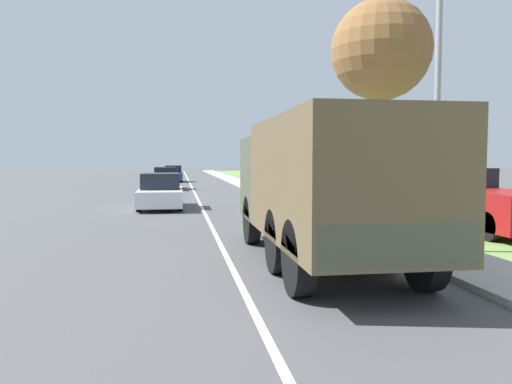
% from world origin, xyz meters
% --- Properties ---
extents(ground_plane, '(180.00, 180.00, 0.00)m').
position_xyz_m(ground_plane, '(0.00, 40.00, 0.00)').
color(ground_plane, '#4C4C4F').
extents(lane_centre_stripe, '(0.12, 120.00, 0.00)m').
position_xyz_m(lane_centre_stripe, '(0.00, 40.00, 0.00)').
color(lane_centre_stripe, silver).
rests_on(lane_centre_stripe, ground).
extents(sidewalk_right, '(1.80, 120.00, 0.12)m').
position_xyz_m(sidewalk_right, '(4.50, 40.00, 0.06)').
color(sidewalk_right, '#ADAAA3').
rests_on(sidewalk_right, ground).
extents(grass_strip_right, '(7.00, 120.00, 0.02)m').
position_xyz_m(grass_strip_right, '(8.90, 40.00, 0.01)').
color(grass_strip_right, '#6B9347').
rests_on(grass_strip_right, ground).
extents(military_truck, '(2.38, 7.38, 2.87)m').
position_xyz_m(military_truck, '(1.84, 13.26, 1.65)').
color(military_truck, '#474C38').
rests_on(military_truck, ground).
extents(car_nearest_ahead, '(1.84, 4.61, 1.52)m').
position_xyz_m(car_nearest_ahead, '(-1.78, 25.61, 0.69)').
color(car_nearest_ahead, silver).
rests_on(car_nearest_ahead, ground).
extents(car_second_ahead, '(1.71, 4.66, 1.59)m').
position_xyz_m(car_second_ahead, '(-1.93, 39.82, 0.71)').
color(car_second_ahead, black).
rests_on(car_second_ahead, ground).
extents(car_third_ahead, '(1.73, 4.72, 1.58)m').
position_xyz_m(car_third_ahead, '(-1.49, 52.09, 0.71)').
color(car_third_ahead, navy).
rests_on(car_third_ahead, ground).
extents(pickup_truck, '(1.96, 5.46, 1.83)m').
position_xyz_m(pickup_truck, '(7.73, 17.26, 0.88)').
color(pickup_truck, maroon).
rests_on(pickup_truck, grass_strip_right).
extents(lamp_post, '(1.69, 0.24, 7.24)m').
position_xyz_m(lamp_post, '(4.55, 14.13, 4.42)').
color(lamp_post, gray).
rests_on(lamp_post, sidewalk_right).
extents(tree_mid_right, '(4.04, 4.04, 8.52)m').
position_xyz_m(tree_mid_right, '(7.10, 22.94, 6.50)').
color(tree_mid_right, brown).
rests_on(tree_mid_right, grass_strip_right).
extents(utility_box, '(0.55, 0.45, 0.70)m').
position_xyz_m(utility_box, '(6.20, 16.75, 0.37)').
color(utility_box, '#3D7042').
rests_on(utility_box, grass_strip_right).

